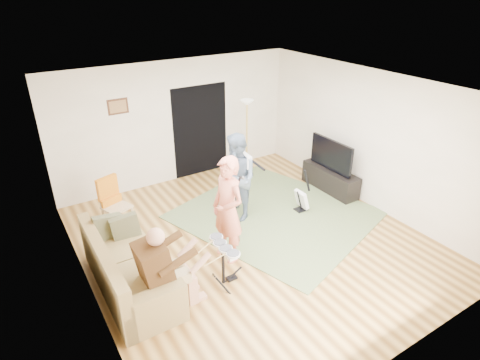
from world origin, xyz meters
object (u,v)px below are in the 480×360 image
Objects in this scene: sofa at (125,274)px; tv_cabinet at (330,180)px; torchiere_lamp at (247,125)px; guitarist at (237,178)px; television at (331,155)px; drum_kit at (223,266)px; singer at (228,210)px; guitar_spare at (302,199)px; dining_chair at (117,211)px.

sofa is 4.85m from tv_cabinet.
tv_cabinet is at bearing -54.38° from torchiere_lamp.
television is (2.26, -0.13, 0.00)m from guitarist.
television reaches higher than tv_cabinet.
drum_kit is 3.76m from television.
guitar_spare is (2.00, 0.50, -0.64)m from singer.
torchiere_lamp is 2.20m from tv_cabinet.
guitarist reaches higher than sofa.
guitarist is at bearing 176.61° from television.
guitarist is at bearing 134.16° from singer.
drum_kit is at bearing -128.37° from torchiere_lamp.
drum_kit is 0.88m from singer.
tv_cabinet is (4.80, 0.73, -0.04)m from sofa.
drum_kit is 0.62× the size of television.
television reaches higher than drum_kit.
guitarist reaches higher than tv_cabinet.
sofa is 1.45m from drum_kit.
singer reaches higher than dining_chair.
torchiere_lamp reaches higher than tv_cabinet.
guitarist is at bearing -128.70° from torchiere_lamp.
dining_chair is (-1.29, 1.84, -0.54)m from singer.
torchiere_lamp reaches higher than dining_chair.
sofa is 2.69m from guitarist.
dining_chair reaches higher than tv_cabinet.
dining_chair reaches higher than sofa.
singer is at bearing -36.88° from guitarist.
drum_kit is at bearing -158.46° from tv_cabinet.
guitarist is at bearing 19.23° from sofa.
torchiere_lamp is at bearing 125.62° from tv_cabinet.
drum_kit is at bearing -36.56° from guitarist.
drum_kit is at bearing -89.19° from dining_chair.
dining_chair is (-0.89, 2.37, 0.05)m from drum_kit.
television is at bearing 88.09° from guitarist.
singer reaches higher than guitar_spare.
guitar_spare is (2.40, 1.03, -0.06)m from drum_kit.
dining_chair is at bearing 76.67° from sofa.
sofa reaches higher than drum_kit.
television is at bearing -32.57° from dining_chair.
singer is (0.40, 0.52, 0.59)m from drum_kit.
tv_cabinet is (4.39, -0.98, -0.11)m from dining_chair.
dining_chair is 0.88× the size of television.
sofa is 3.72m from guitar_spare.
singer reaches higher than sofa.
guitar_spare is at bearing -162.14° from tv_cabinet.
singer is 1.06× the size of guitarist.
guitarist is 2.27m from television.
guitarist reaches higher than drum_kit.
singer is 2.00× the size of guitar_spare.
tv_cabinet is 1.21× the size of television.
guitar_spare is at bearing -41.89° from dining_chair.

